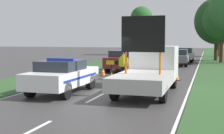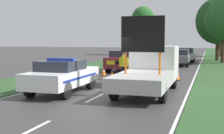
# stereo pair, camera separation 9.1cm
# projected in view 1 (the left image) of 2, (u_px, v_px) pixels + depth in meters

# --- Properties ---
(ground_plane) EXTENTS (160.00, 160.00, 0.00)m
(ground_plane) POSITION_uv_depth(u_px,v_px,m) (105.00, 93.00, 14.02)
(ground_plane) COLOR #3D3A3A
(lane_markings) EXTENTS (7.25, 71.31, 0.01)m
(lane_markings) POSITION_uv_depth(u_px,v_px,m) (161.00, 64.00, 30.69)
(lane_markings) COLOR silver
(lane_markings) RESTS_ON ground
(grass_verge_left) EXTENTS (3.80, 120.00, 0.03)m
(grass_verge_left) POSITION_uv_depth(u_px,v_px,m) (114.00, 61.00, 34.70)
(grass_verge_left) COLOR #2D5128
(grass_verge_left) RESTS_ON ground
(grass_verge_right) EXTENTS (3.80, 120.00, 0.03)m
(grass_verge_right) POSITION_uv_depth(u_px,v_px,m) (220.00, 63.00, 31.42)
(grass_verge_right) COLOR #2D5128
(grass_verge_right) RESTS_ON ground
(police_car) EXTENTS (1.87, 4.52, 1.58)m
(police_car) POSITION_uv_depth(u_px,v_px,m) (62.00, 76.00, 14.00)
(police_car) COLOR white
(police_car) RESTS_ON ground
(work_truck) EXTENTS (2.17, 5.92, 3.36)m
(work_truck) POSITION_uv_depth(u_px,v_px,m) (150.00, 69.00, 14.45)
(work_truck) COLOR white
(work_truck) RESTS_ON ground
(road_barrier) EXTENTS (3.21, 0.08, 1.10)m
(road_barrier) POSITION_uv_depth(u_px,v_px,m) (131.00, 64.00, 18.93)
(road_barrier) COLOR black
(road_barrier) RESTS_ON ground
(police_officer) EXTENTS (0.58, 0.37, 1.62)m
(police_officer) POSITION_uv_depth(u_px,v_px,m) (123.00, 64.00, 18.48)
(police_officer) COLOR #191E38
(police_officer) RESTS_ON ground
(pedestrian_civilian) EXTENTS (0.56, 0.35, 1.55)m
(pedestrian_civilian) POSITION_uv_depth(u_px,v_px,m) (137.00, 65.00, 18.16)
(pedestrian_civilian) COLOR #232326
(pedestrian_civilian) RESTS_ON ground
(traffic_cone_near_police) EXTENTS (0.37, 0.37, 0.52)m
(traffic_cone_near_police) POSITION_uv_depth(u_px,v_px,m) (103.00, 72.00, 20.72)
(traffic_cone_near_police) COLOR black
(traffic_cone_near_police) RESTS_ON ground
(traffic_cone_centre_front) EXTENTS (0.45, 0.45, 0.62)m
(traffic_cone_centre_front) POSITION_uv_depth(u_px,v_px,m) (176.00, 75.00, 18.48)
(traffic_cone_centre_front) COLOR black
(traffic_cone_centre_front) RESTS_ON ground
(traffic_cone_near_truck) EXTENTS (0.37, 0.37, 0.52)m
(traffic_cone_near_truck) POSITION_uv_depth(u_px,v_px,m) (112.00, 76.00, 18.35)
(traffic_cone_near_truck) COLOR black
(traffic_cone_near_truck) RESTS_ON ground
(queued_car_wagon_maroon) EXTENTS (1.81, 4.23, 1.59)m
(queued_car_wagon_maroon) POSITION_uv_depth(u_px,v_px,m) (123.00, 60.00, 23.64)
(queued_car_wagon_maroon) COLOR maroon
(queued_car_wagon_maroon) RESTS_ON ground
(queued_car_suv_grey) EXTENTS (1.71, 4.34, 1.51)m
(queued_car_suv_grey) POSITION_uv_depth(u_px,v_px,m) (179.00, 57.00, 28.77)
(queued_car_suv_grey) COLOR slate
(queued_car_suv_grey) RESTS_ON ground
(queued_car_sedan_silver) EXTENTS (1.87, 4.53, 1.51)m
(queued_car_sedan_silver) POSITION_uv_depth(u_px,v_px,m) (184.00, 54.00, 33.94)
(queued_car_sedan_silver) COLOR #B2B2B7
(queued_car_sedan_silver) RESTS_ON ground
(queued_car_hatch_blue) EXTENTS (1.86, 4.37, 1.60)m
(queued_car_hatch_blue) POSITION_uv_depth(u_px,v_px,m) (161.00, 51.00, 41.81)
(queued_car_hatch_blue) COLOR navy
(queued_car_hatch_blue) RESTS_ON ground
(roadside_tree_near_right) EXTENTS (4.99, 4.99, 7.12)m
(roadside_tree_near_right) POSITION_uv_depth(u_px,v_px,m) (217.00, 21.00, 35.17)
(roadside_tree_near_right) COLOR #42301E
(roadside_tree_near_right) RESTS_ON ground
(roadside_tree_mid_left) EXTENTS (4.00, 4.00, 6.54)m
(roadside_tree_mid_left) POSITION_uv_depth(u_px,v_px,m) (222.00, 20.00, 31.95)
(roadside_tree_mid_left) COLOR #42301E
(roadside_tree_mid_left) RESTS_ON ground
(roadside_tree_mid_right) EXTENTS (4.16, 4.16, 6.55)m
(roadside_tree_mid_right) POSITION_uv_depth(u_px,v_px,m) (219.00, 26.00, 43.70)
(roadside_tree_mid_right) COLOR #42301E
(roadside_tree_mid_right) RESTS_ON ground
(roadside_tree_far_left) EXTENTS (3.45, 3.45, 7.50)m
(roadside_tree_far_left) POSITION_uv_depth(u_px,v_px,m) (142.00, 19.00, 47.96)
(roadside_tree_far_left) COLOR #42301E
(roadside_tree_far_left) RESTS_ON ground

